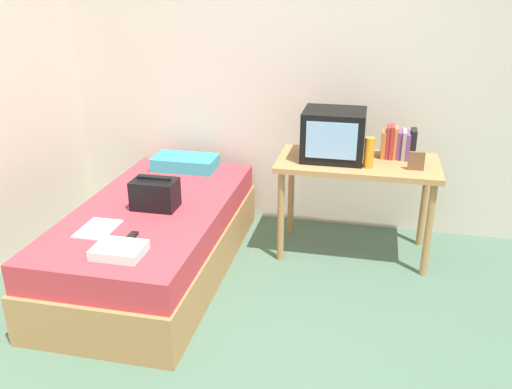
{
  "coord_description": "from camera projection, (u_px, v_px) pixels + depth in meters",
  "views": [
    {
      "loc": [
        0.58,
        -2.32,
        1.98
      ],
      "look_at": [
        -0.17,
        1.08,
        0.57
      ],
      "focal_mm": 37.67,
      "sensor_mm": 36.0,
      "label": 1
    }
  ],
  "objects": [
    {
      "name": "book_row",
      "position": [
        398.0,
        144.0,
        3.92
      ],
      "size": [
        0.24,
        0.16,
        0.24
      ],
      "color": "#CC7233",
      "rests_on": "desk"
    },
    {
      "name": "water_bottle",
      "position": [
        369.0,
        153.0,
        3.72
      ],
      "size": [
        0.07,
        0.07,
        0.21
      ],
      "primitive_type": "cylinder",
      "color": "orange",
      "rests_on": "desk"
    },
    {
      "name": "pillow",
      "position": [
        185.0,
        163.0,
        4.39
      ],
      "size": [
        0.51,
        0.29,
        0.11
      ],
      "primitive_type": "cube",
      "color": "#33A8B7",
      "rests_on": "bed"
    },
    {
      "name": "desk",
      "position": [
        357.0,
        173.0,
        3.93
      ],
      "size": [
        1.16,
        0.6,
        0.74
      ],
      "color": "#B27F4C",
      "rests_on": "ground"
    },
    {
      "name": "magazine",
      "position": [
        98.0,
        229.0,
        3.35
      ],
      "size": [
        0.21,
        0.29,
        0.01
      ],
      "primitive_type": "cube",
      "color": "white",
      "rests_on": "bed"
    },
    {
      "name": "remote_dark",
      "position": [
        130.0,
        238.0,
        3.21
      ],
      "size": [
        0.04,
        0.16,
        0.02
      ],
      "primitive_type": "cube",
      "color": "black",
      "rests_on": "bed"
    },
    {
      "name": "bed",
      "position": [
        155.0,
        239.0,
        3.81
      ],
      "size": [
        1.0,
        2.0,
        0.52
      ],
      "color": "#B27F4C",
      "rests_on": "ground"
    },
    {
      "name": "folded_towel",
      "position": [
        119.0,
        250.0,
        3.03
      ],
      "size": [
        0.28,
        0.22,
        0.06
      ],
      "primitive_type": "cube",
      "color": "white",
      "rests_on": "bed"
    },
    {
      "name": "wall_back",
      "position": [
        301.0,
        69.0,
        4.28
      ],
      "size": [
        5.2,
        0.1,
        2.6
      ],
      "primitive_type": "cube",
      "color": "beige",
      "rests_on": "ground"
    },
    {
      "name": "tv",
      "position": [
        334.0,
        135.0,
        3.87
      ],
      "size": [
        0.44,
        0.39,
        0.36
      ],
      "color": "black",
      "rests_on": "desk"
    },
    {
      "name": "handbag",
      "position": [
        155.0,
        194.0,
        3.63
      ],
      "size": [
        0.3,
        0.2,
        0.22
      ],
      "color": "black",
      "rests_on": "bed"
    },
    {
      "name": "picture_frame",
      "position": [
        416.0,
        161.0,
        3.68
      ],
      "size": [
        0.11,
        0.02,
        0.13
      ],
      "primitive_type": "cube",
      "color": "brown",
      "rests_on": "desk"
    },
    {
      "name": "ground_plane",
      "position": [
        244.0,
        364.0,
        2.96
      ],
      "size": [
        8.0,
        8.0,
        0.0
      ],
      "primitive_type": "plane",
      "color": "#4C6B56"
    }
  ]
}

